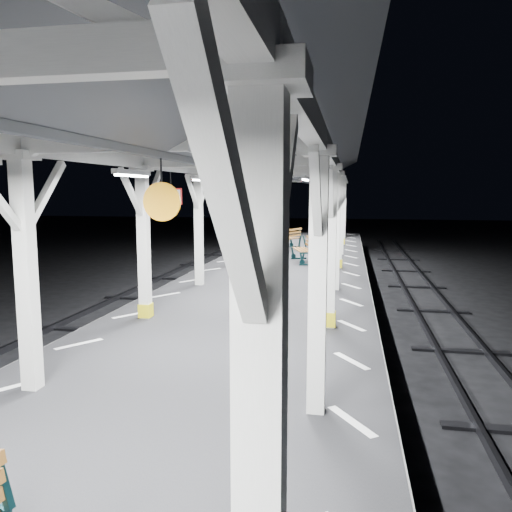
# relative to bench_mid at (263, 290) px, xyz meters

# --- Properties ---
(ground) EXTENTS (120.00, 120.00, 0.00)m
(ground) POSITION_rel_bench_mid_xyz_m (-0.36, -3.53, -1.43)
(ground) COLOR black
(ground) RESTS_ON ground
(platform) EXTENTS (6.00, 50.00, 1.00)m
(platform) POSITION_rel_bench_mid_xyz_m (-0.36, -3.53, -0.93)
(platform) COLOR black
(platform) RESTS_ON ground
(hazard_stripes_left) EXTENTS (1.00, 48.00, 0.01)m
(hazard_stripes_left) POSITION_rel_bench_mid_xyz_m (-2.81, -3.53, -0.42)
(hazard_stripes_left) COLOR silver
(hazard_stripes_left) RESTS_ON platform
(hazard_stripes_right) EXTENTS (1.00, 48.00, 0.01)m
(hazard_stripes_right) POSITION_rel_bench_mid_xyz_m (2.09, -3.53, -0.42)
(hazard_stripes_right) COLOR silver
(hazard_stripes_right) RESTS_ON platform
(canopy) EXTENTS (5.40, 49.00, 4.65)m
(canopy) POSITION_rel_bench_mid_xyz_m (-0.36, -3.54, 3.13)
(canopy) COLOR silver
(canopy) RESTS_ON platform
(bench_mid) EXTENTS (1.02, 1.57, 0.80)m
(bench_mid) POSITION_rel_bench_mid_xyz_m (0.00, 0.00, 0.00)
(bench_mid) COLOR black
(bench_mid) RESTS_ON platform
(bench_far) EXTENTS (1.16, 1.91, 0.98)m
(bench_far) POSITION_rel_bench_mid_xyz_m (0.33, 7.82, 0.09)
(bench_far) COLOR black
(bench_far) RESTS_ON platform
(bench_extra) EXTENTS (1.36, 1.98, 1.01)m
(bench_extra) POSITION_rel_bench_mid_xyz_m (-0.86, 11.87, 0.11)
(bench_extra) COLOR black
(bench_extra) RESTS_ON platform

